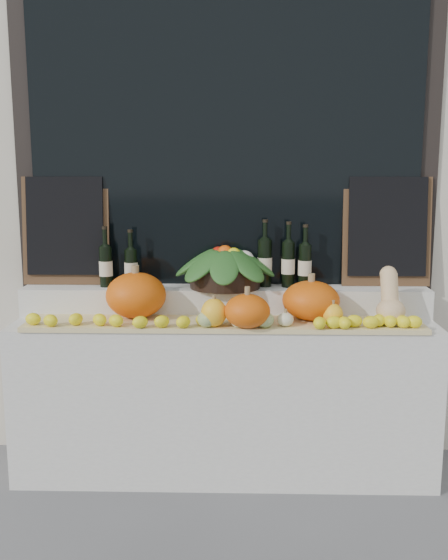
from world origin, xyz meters
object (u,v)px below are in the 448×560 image
Objects in this scene: pumpkin_right at (311,300)px; butternut_squash at (390,300)px; wine_bottle_tall at (265,262)px; pumpkin_left at (136,295)px; produce_bowl at (225,266)px.

pumpkin_right is 1.05× the size of butternut_squash.
wine_bottle_tall is at bearing 134.71° from pumpkin_right.
butternut_squash is 0.73m from wine_bottle_tall.
pumpkin_left is 1.11× the size of butternut_squash.
wine_bottle_tall reaches higher than pumpkin_left.
pumpkin_left is 0.75m from wine_bottle_tall.
pumpkin_left is at bearing 176.48° from butternut_squash.
pumpkin_right is at bearing -23.64° from produce_bowl.
pumpkin_left is 1.35m from butternut_squash.
butternut_squash is at bearing -8.55° from pumpkin_right.
produce_bowl is at bearing 20.78° from pumpkin_left.
pumpkin_left is at bearing 178.67° from pumpkin_right.
wine_bottle_tall reaches higher than pumpkin_right.
pumpkin_right is 0.81× the size of wine_bottle_tall.
wine_bottle_tall is (0.23, 0.04, 0.02)m from produce_bowl.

